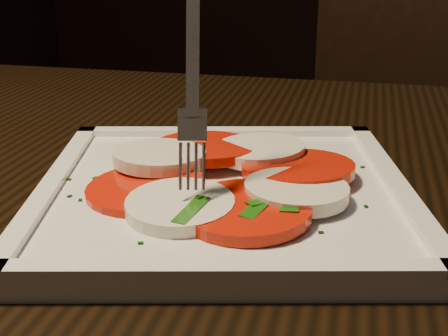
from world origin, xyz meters
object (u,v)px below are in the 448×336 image
Objects in this scene: chair at (388,142)px; plate at (224,195)px; table at (172,269)px; fork at (194,55)px.

chair is 3.34× the size of plate.
plate is at bearing -81.73° from chair.
fork is at bearing -50.62° from table.
chair is (0.11, 0.84, -0.12)m from table.
plate is (0.07, -0.05, 0.11)m from table.
plate reaches higher than table.
table is 0.14m from plate.
fork is (-0.02, -0.02, 0.11)m from plate.
plate is 0.11m from fork.
fork reaches higher than table.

